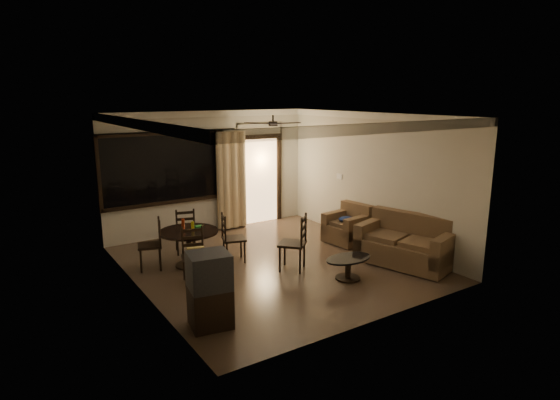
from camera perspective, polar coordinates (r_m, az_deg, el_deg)
ground at (r=9.03m, az=-0.80°, el=-7.74°), size 5.50×5.50×0.00m
room_shell at (r=10.36m, az=-3.32°, el=5.37°), size 5.50×6.70×5.50m
dining_table at (r=8.91m, az=-11.03°, el=-4.56°), size 1.10×1.10×0.91m
dining_chair_west at (r=9.00m, az=-15.46°, el=-6.38°), size 0.52×0.52×0.95m
dining_chair_east at (r=9.10m, az=-5.70°, el=-5.74°), size 0.52×0.52×0.95m
dining_chair_south at (r=8.18m, az=-10.35°, el=-7.90°), size 0.52×0.56×0.95m
dining_chair_north at (r=9.74m, az=-11.44°, el=-4.69°), size 0.52×0.52×0.95m
tv_cabinet at (r=6.62m, az=-8.56°, el=-10.77°), size 0.64×0.59×1.07m
sofa at (r=9.22m, az=15.13°, el=-5.33°), size 1.36×1.91×0.92m
armchair at (r=10.31m, az=8.37°, el=-3.27°), size 0.90×0.90×0.81m
coffee_table at (r=8.31m, az=8.31°, el=-7.82°), size 0.89×0.53×0.39m
side_chair at (r=8.63m, az=1.59°, el=-6.52°), size 0.65×0.65×1.05m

